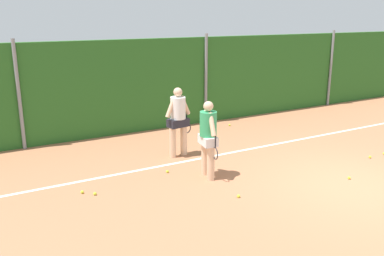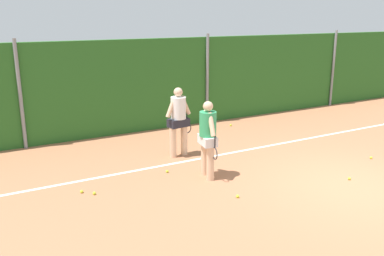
% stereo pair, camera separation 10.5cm
% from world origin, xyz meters
% --- Properties ---
extents(ground_plane, '(31.39, 31.39, 0.00)m').
position_xyz_m(ground_plane, '(0.00, 1.91, 0.00)').
color(ground_plane, '#B2704C').
extents(hedge_fence_backdrop, '(20.40, 0.25, 2.89)m').
position_xyz_m(hedge_fence_backdrop, '(0.00, 6.48, 1.45)').
color(hedge_fence_backdrop, '#286023').
rests_on(hedge_fence_backdrop, ground_plane).
extents(fence_post_left, '(0.10, 0.10, 3.02)m').
position_xyz_m(fence_post_left, '(-5.89, 6.30, 1.51)').
color(fence_post_left, gray).
rests_on(fence_post_left, ground_plane).
extents(fence_post_center, '(0.10, 0.10, 3.02)m').
position_xyz_m(fence_post_center, '(0.00, 6.30, 1.51)').
color(fence_post_center, gray).
rests_on(fence_post_center, ground_plane).
extents(fence_post_right, '(0.10, 0.10, 3.02)m').
position_xyz_m(fence_post_right, '(5.89, 6.30, 1.51)').
color(fence_post_right, gray).
rests_on(fence_post_right, ground_plane).
extents(court_baseline_paint, '(14.91, 0.10, 0.01)m').
position_xyz_m(court_baseline_paint, '(0.00, 3.20, 0.00)').
color(court_baseline_paint, white).
rests_on(court_baseline_paint, ground_plane).
extents(player_foreground_near, '(0.38, 0.82, 1.78)m').
position_xyz_m(player_foreground_near, '(-2.52, 2.03, 1.00)').
color(player_foreground_near, beige).
rests_on(player_foreground_near, ground_plane).
extents(player_midcourt, '(0.82, 0.39, 1.82)m').
position_xyz_m(player_midcourt, '(-2.42, 3.68, 1.02)').
color(player_midcourt, beige).
rests_on(player_midcourt, ground_plane).
extents(tennis_ball_0, '(0.07, 0.07, 0.07)m').
position_xyz_m(tennis_ball_0, '(-5.29, 2.54, 0.03)').
color(tennis_ball_0, '#CCDB33').
rests_on(tennis_ball_0, ground_plane).
extents(tennis_ball_1, '(0.07, 0.07, 0.07)m').
position_xyz_m(tennis_ball_1, '(2.41, 1.07, 0.03)').
color(tennis_ball_1, '#CCDB33').
rests_on(tennis_ball_1, ground_plane).
extents(tennis_ball_2, '(0.07, 0.07, 0.07)m').
position_xyz_m(tennis_ball_2, '(0.47, 5.52, 0.03)').
color(tennis_ball_2, '#CCDB33').
rests_on(tennis_ball_2, ground_plane).
extents(tennis_ball_3, '(0.07, 0.07, 0.07)m').
position_xyz_m(tennis_ball_3, '(-3.22, 2.72, 0.03)').
color(tennis_ball_3, '#CCDB33').
rests_on(tennis_ball_3, ground_plane).
extents(tennis_ball_4, '(0.07, 0.07, 0.07)m').
position_xyz_m(tennis_ball_4, '(-5.08, 2.32, 0.03)').
color(tennis_ball_4, '#CCDB33').
rests_on(tennis_ball_4, ground_plane).
extents(tennis_ball_5, '(0.07, 0.07, 0.07)m').
position_xyz_m(tennis_ball_5, '(1.83, 1.06, 0.03)').
color(tennis_ball_5, '#CCDB33').
rests_on(tennis_ball_5, ground_plane).
extents(tennis_ball_6, '(0.07, 0.07, 0.07)m').
position_xyz_m(tennis_ball_6, '(0.20, 0.34, 0.03)').
color(tennis_ball_6, '#CCDB33').
rests_on(tennis_ball_6, ground_plane).
extents(tennis_ball_7, '(0.07, 0.07, 0.07)m').
position_xyz_m(tennis_ball_7, '(-2.56, 0.77, 0.03)').
color(tennis_ball_7, '#CCDB33').
rests_on(tennis_ball_7, ground_plane).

